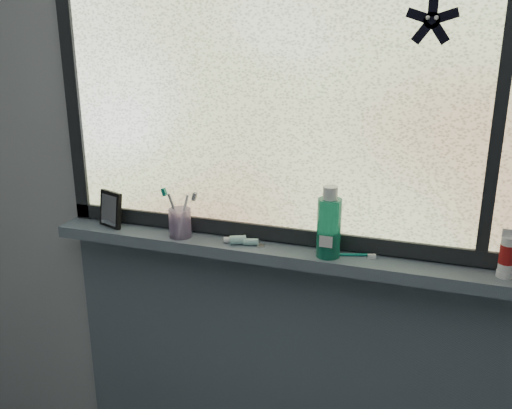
{
  "coord_description": "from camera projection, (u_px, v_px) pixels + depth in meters",
  "views": [
    {
      "loc": [
        0.47,
        -0.41,
        1.73
      ],
      "look_at": [
        -0.03,
        1.05,
        1.22
      ],
      "focal_mm": 40.0,
      "sensor_mm": 36.0,
      "label": 1
    }
  ],
  "objects": [
    {
      "name": "windowsill",
      "position": [
        282.0,
        253.0,
        1.85
      ],
      "size": [
        1.62,
        0.14,
        0.04
      ],
      "primitive_type": "cube",
      "color": "#505D6A",
      "rests_on": "wall_back"
    },
    {
      "name": "window_pane",
      "position": [
        289.0,
        86.0,
        1.73
      ],
      "size": [
        1.5,
        0.01,
        1.0
      ],
      "primitive_type": "cube",
      "color": "silver",
      "rests_on": "wall_back"
    },
    {
      "name": "toothpaste_tube",
      "position": [
        243.0,
        240.0,
        1.86
      ],
      "size": [
        0.17,
        0.09,
        0.03
      ],
      "primitive_type": null,
      "rotation": [
        0.0,
        0.0,
        0.38
      ],
      "color": "white",
      "rests_on": "windowsill"
    },
    {
      "name": "starfish_sticker",
      "position": [
        432.0,
        20.0,
        1.54
      ],
      "size": [
        0.15,
        0.02,
        0.15
      ],
      "primitive_type": null,
      "color": "black",
      "rests_on": "window_pane"
    },
    {
      "name": "vanity_mirror",
      "position": [
        111.0,
        209.0,
        2.01
      ],
      "size": [
        0.11,
        0.08,
        0.13
      ],
      "primitive_type": "cube",
      "rotation": [
        0.0,
        0.0,
        -0.35
      ],
      "color": "black",
      "rests_on": "windowsill"
    },
    {
      "name": "cream_tube",
      "position": [
        507.0,
        252.0,
        1.61
      ],
      "size": [
        0.05,
        0.05,
        0.1
      ],
      "primitive_type": "cylinder",
      "rotation": [
        0.0,
        0.0,
        0.42
      ],
      "color": "silver",
      "rests_on": "windowsill"
    },
    {
      "name": "mouthwash_bottle",
      "position": [
        329.0,
        222.0,
        1.74
      ],
      "size": [
        0.09,
        0.09,
        0.19
      ],
      "primitive_type": "cylinder",
      "rotation": [
        0.0,
        0.0,
        -0.33
      ],
      "color": "#1B8E6D",
      "rests_on": "windowsill"
    },
    {
      "name": "sill_apron",
      "position": [
        284.0,
        378.0,
        2.06
      ],
      "size": [
        1.62,
        0.02,
        0.98
      ],
      "primitive_type": "cube",
      "color": "#505D6A",
      "rests_on": "floor"
    },
    {
      "name": "frame_bottom",
      "position": [
        286.0,
        234.0,
        1.87
      ],
      "size": [
        1.6,
        0.03,
        0.05
      ],
      "primitive_type": "cube",
      "color": "black",
      "rests_on": "windowsill"
    },
    {
      "name": "toothbrush_cup",
      "position": [
        180.0,
        223.0,
        1.92
      ],
      "size": [
        0.08,
        0.08,
        0.1
      ],
      "primitive_type": "cylinder",
      "rotation": [
        0.0,
        0.0,
        0.09
      ],
      "color": "#CEAFE7",
      "rests_on": "windowsill"
    },
    {
      "name": "frame_mullion",
      "position": [
        502.0,
        94.0,
        1.54
      ],
      "size": [
        0.03,
        0.03,
        1.0
      ],
      "primitive_type": "cube",
      "color": "black",
      "rests_on": "wall_back"
    },
    {
      "name": "frame_left",
      "position": [
        72.0,
        78.0,
        1.96
      ],
      "size": [
        0.05,
        0.03,
        1.1
      ],
      "primitive_type": "cube",
      "color": "black",
      "rests_on": "wall_back"
    },
    {
      "name": "toothbrush_lying",
      "position": [
        342.0,
        254.0,
        1.77
      ],
      "size": [
        0.2,
        0.08,
        0.01
      ],
      "primitive_type": null,
      "rotation": [
        0.0,
        0.0,
        0.31
      ],
      "color": "#0D7B6A",
      "rests_on": "windowsill"
    },
    {
      "name": "wall_back",
      "position": [
        289.0,
        173.0,
        1.84
      ],
      "size": [
        3.0,
        0.01,
        2.5
      ],
      "primitive_type": "cube",
      "color": "#9EA3A8",
      "rests_on": "ground"
    }
  ]
}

